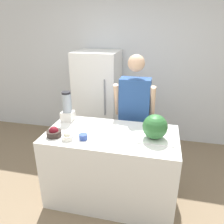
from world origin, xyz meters
TOP-DOWN VIEW (x-y plane):
  - ground_plane at (0.00, 0.00)m, footprint 14.00×14.00m
  - wall_back at (0.00, 2.12)m, footprint 8.00×0.06m
  - counter_island at (0.00, 0.39)m, footprint 1.51×0.79m
  - refrigerator at (-0.54, 1.72)m, footprint 0.70×0.72m
  - person at (0.18, 1.03)m, footprint 0.55×0.27m
  - cutting_board at (0.47, 0.38)m, footprint 0.43×0.29m
  - watermelon at (0.48, 0.37)m, footprint 0.27×0.27m
  - bowl_cherries at (-0.61, 0.19)m, footprint 0.16×0.16m
  - bowl_cream at (-0.43, 0.15)m, footprint 0.12×0.12m
  - bowl_small_blue at (-0.27, 0.20)m, footprint 0.09×0.09m
  - blender at (-0.63, 0.63)m, footprint 0.15×0.15m

SIDE VIEW (x-z plane):
  - ground_plane at x=0.00m, z-range 0.00..0.00m
  - counter_island at x=0.00m, z-range 0.00..0.90m
  - refrigerator at x=-0.54m, z-range 0.00..1.65m
  - person at x=0.18m, z-range 0.03..1.73m
  - cutting_board at x=0.47m, z-range 0.90..0.91m
  - bowl_small_blue at x=-0.27m, z-range 0.90..0.95m
  - bowl_cream at x=-0.43m, z-range 0.89..0.98m
  - bowl_cherries at x=-0.61m, z-range 0.88..1.00m
  - watermelon at x=0.48m, z-range 0.91..1.18m
  - blender at x=-0.63m, z-range 0.87..1.25m
  - wall_back at x=0.00m, z-range 0.00..2.60m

